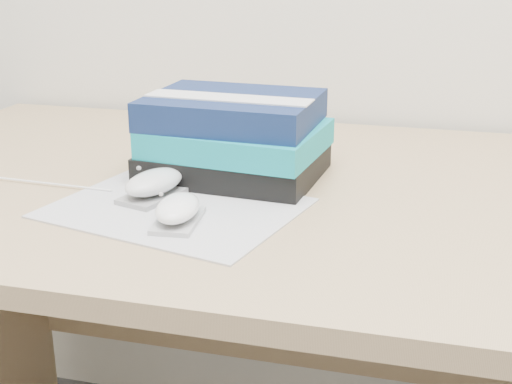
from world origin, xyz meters
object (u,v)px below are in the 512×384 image
(mouse_front, at_px, (178,210))
(pouch, at_px, (215,126))
(desk, at_px, (348,311))
(mouse_rear, at_px, (154,184))
(book_stack, at_px, (235,137))

(mouse_front, distance_m, pouch, 0.32)
(mouse_front, height_order, pouch, pouch)
(desk, height_order, mouse_rear, mouse_rear)
(book_stack, bearing_deg, mouse_rear, -121.62)
(mouse_rear, height_order, book_stack, book_stack)
(desk, height_order, book_stack, book_stack)
(mouse_rear, bearing_deg, mouse_front, -51.32)
(mouse_rear, xyz_separation_m, mouse_front, (0.07, -0.08, -0.00))
(desk, relative_size, mouse_front, 15.95)
(mouse_front, height_order, book_stack, book_stack)
(mouse_front, bearing_deg, desk, 52.75)
(pouch, bearing_deg, book_stack, -57.28)
(desk, xyz_separation_m, mouse_front, (-0.19, -0.25, 0.25))
(desk, xyz_separation_m, book_stack, (-0.18, -0.04, 0.30))
(mouse_front, xyz_separation_m, book_stack, (0.01, 0.21, 0.04))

